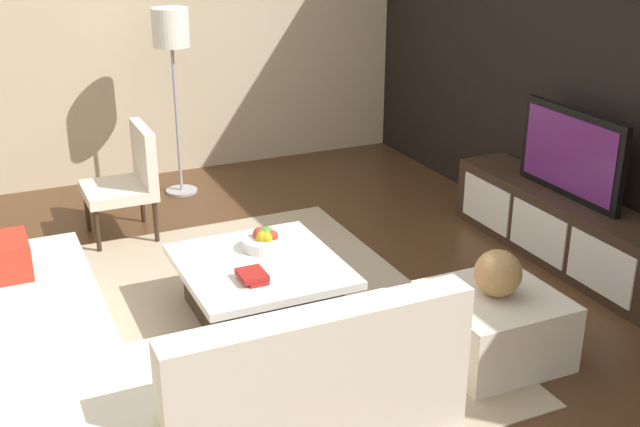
% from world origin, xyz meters
% --- Properties ---
extents(ground_plane, '(14.00, 14.00, 0.00)m').
position_xyz_m(ground_plane, '(0.00, 0.00, 0.00)').
color(ground_plane, '#4C301C').
extents(feature_wall_back, '(6.40, 0.12, 2.80)m').
position_xyz_m(feature_wall_back, '(0.00, 2.70, 1.40)').
color(feature_wall_back, black).
rests_on(feature_wall_back, ground).
extents(side_wall_left, '(0.12, 5.20, 2.80)m').
position_xyz_m(side_wall_left, '(-3.20, 0.20, 1.40)').
color(side_wall_left, beige).
rests_on(side_wall_left, ground).
extents(area_rug, '(3.16, 2.42, 0.01)m').
position_xyz_m(area_rug, '(-0.10, 0.00, 0.01)').
color(area_rug, tan).
rests_on(area_rug, ground).
extents(media_console, '(2.05, 0.45, 0.50)m').
position_xyz_m(media_console, '(0.00, 2.40, 0.25)').
color(media_console, '#332319').
rests_on(media_console, ground).
extents(television, '(1.00, 0.06, 0.63)m').
position_xyz_m(television, '(0.00, 2.40, 0.81)').
color(television, black).
rests_on(television, media_console).
extents(sectional_couch, '(2.42, 2.34, 0.79)m').
position_xyz_m(sectional_couch, '(0.52, -0.88, 0.27)').
color(sectional_couch, beige).
rests_on(sectional_couch, ground).
extents(coffee_table, '(1.04, 0.97, 0.38)m').
position_xyz_m(coffee_table, '(-0.10, 0.10, 0.20)').
color(coffee_table, '#332319').
rests_on(coffee_table, ground).
extents(accent_chair_near, '(0.54, 0.52, 0.87)m').
position_xyz_m(accent_chair_near, '(-1.76, -0.34, 0.49)').
color(accent_chair_near, '#332319').
rests_on(accent_chair_near, ground).
extents(floor_lamp, '(0.31, 0.31, 1.63)m').
position_xyz_m(floor_lamp, '(-2.54, 0.25, 1.36)').
color(floor_lamp, '#A5A5AA').
rests_on(floor_lamp, ground).
extents(ottoman, '(0.70, 0.70, 0.40)m').
position_xyz_m(ottoman, '(0.90, 1.15, 0.20)').
color(ottoman, beige).
rests_on(ottoman, ground).
extents(fruit_bowl, '(0.28, 0.28, 0.14)m').
position_xyz_m(fruit_bowl, '(-0.28, 0.20, 0.43)').
color(fruit_bowl, silver).
rests_on(fruit_bowl, coffee_table).
extents(decorative_ball, '(0.27, 0.27, 0.27)m').
position_xyz_m(decorative_ball, '(0.90, 1.15, 0.53)').
color(decorative_ball, '#AD8451').
rests_on(decorative_ball, ottoman).
extents(book_stack, '(0.20, 0.15, 0.05)m').
position_xyz_m(book_stack, '(0.12, -0.02, 0.41)').
color(book_stack, maroon).
rests_on(book_stack, coffee_table).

